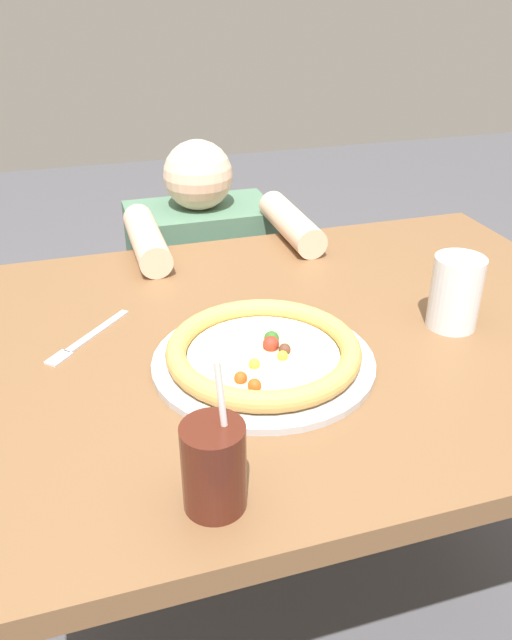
{
  "coord_description": "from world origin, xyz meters",
  "views": [
    {
      "loc": [
        -0.35,
        -0.9,
        1.31
      ],
      "look_at": [
        -0.07,
        0.01,
        0.78
      ],
      "focal_mm": 35.52,
      "sensor_mm": 36.0,
      "label": 1
    }
  ],
  "objects_px": {
    "drink_cup_colored": "(214,466)",
    "diner_seated": "(205,323)",
    "fork": "(86,339)",
    "water_cup_clear": "(455,292)",
    "pizza_near": "(264,354)"
  },
  "relations": [
    {
      "from": "water_cup_clear",
      "to": "fork",
      "type": "relative_size",
      "value": 0.82
    },
    {
      "from": "water_cup_clear",
      "to": "drink_cup_colored",
      "type": "bearing_deg",
      "value": -149.62
    },
    {
      "from": "water_cup_clear",
      "to": "diner_seated",
      "type": "height_order",
      "value": "diner_seated"
    },
    {
      "from": "drink_cup_colored",
      "to": "water_cup_clear",
      "type": "height_order",
      "value": "drink_cup_colored"
    },
    {
      "from": "fork",
      "to": "drink_cup_colored",
      "type": "bearing_deg",
      "value": -74.23
    },
    {
      "from": "pizza_near",
      "to": "diner_seated",
      "type": "relative_size",
      "value": 0.38
    },
    {
      "from": "water_cup_clear",
      "to": "fork",
      "type": "xyz_separation_m",
      "value": [
        -0.63,
        0.14,
        -0.06
      ]
    },
    {
      "from": "pizza_near",
      "to": "fork",
      "type": "height_order",
      "value": "pizza_near"
    },
    {
      "from": "drink_cup_colored",
      "to": "diner_seated",
      "type": "bearing_deg",
      "value": 78.39
    },
    {
      "from": "pizza_near",
      "to": "fork",
      "type": "distance_m",
      "value": 0.32
    },
    {
      "from": "pizza_near",
      "to": "fork",
      "type": "xyz_separation_m",
      "value": [
        -0.27,
        0.16,
        -0.02
      ]
    },
    {
      "from": "diner_seated",
      "to": "fork",
      "type": "bearing_deg",
      "value": -120.08
    },
    {
      "from": "drink_cup_colored",
      "to": "pizza_near",
      "type": "bearing_deg",
      "value": 61.61
    },
    {
      "from": "pizza_near",
      "to": "fork",
      "type": "relative_size",
      "value": 2.25
    },
    {
      "from": "drink_cup_colored",
      "to": "fork",
      "type": "xyz_separation_m",
      "value": [
        -0.12,
        0.43,
        -0.06
      ]
    }
  ]
}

